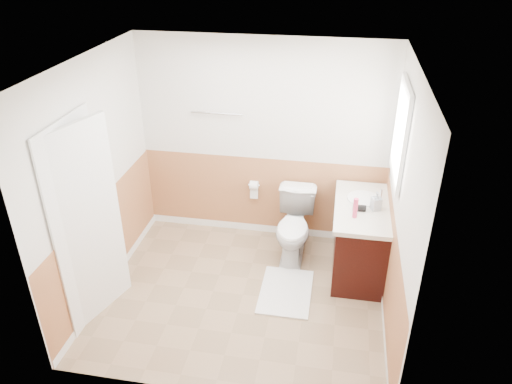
% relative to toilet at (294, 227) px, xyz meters
% --- Properties ---
extents(floor, '(3.00, 3.00, 0.00)m').
position_rel_toilet_xyz_m(floor, '(-0.45, -0.84, -0.40)').
color(floor, '#8C7051').
rests_on(floor, ground).
extents(ceiling, '(3.00, 3.00, 0.00)m').
position_rel_toilet_xyz_m(ceiling, '(-0.45, -0.84, 2.10)').
color(ceiling, white).
rests_on(ceiling, floor).
extents(wall_back, '(3.00, 0.00, 3.00)m').
position_rel_toilet_xyz_m(wall_back, '(-0.45, 0.46, 0.85)').
color(wall_back, silver).
rests_on(wall_back, floor).
extents(wall_front, '(3.00, 0.00, 3.00)m').
position_rel_toilet_xyz_m(wall_front, '(-0.45, -2.14, 0.85)').
color(wall_front, silver).
rests_on(wall_front, floor).
extents(wall_left, '(0.00, 3.00, 3.00)m').
position_rel_toilet_xyz_m(wall_left, '(-1.95, -0.84, 0.85)').
color(wall_left, silver).
rests_on(wall_left, floor).
extents(wall_right, '(0.00, 3.00, 3.00)m').
position_rel_toilet_xyz_m(wall_right, '(1.05, -0.84, 0.85)').
color(wall_right, silver).
rests_on(wall_right, floor).
extents(wainscot_back, '(3.00, 0.00, 3.00)m').
position_rel_toilet_xyz_m(wainscot_back, '(-0.45, 0.45, 0.10)').
color(wainscot_back, '#AB6F44').
rests_on(wainscot_back, floor).
extents(wainscot_front, '(3.00, 0.00, 3.00)m').
position_rel_toilet_xyz_m(wainscot_front, '(-0.45, -2.12, 0.10)').
color(wainscot_front, '#AB6F44').
rests_on(wainscot_front, floor).
extents(wainscot_left, '(0.00, 2.60, 2.60)m').
position_rel_toilet_xyz_m(wainscot_left, '(-1.94, -0.84, 0.10)').
color(wainscot_left, '#AB6F44').
rests_on(wainscot_left, floor).
extents(wainscot_right, '(0.00, 2.60, 2.60)m').
position_rel_toilet_xyz_m(wainscot_right, '(1.03, -0.84, 0.10)').
color(wainscot_right, '#AB6F44').
rests_on(wainscot_right, floor).
extents(toilet, '(0.45, 0.78, 0.80)m').
position_rel_toilet_xyz_m(toilet, '(0.00, 0.00, 0.00)').
color(toilet, white).
rests_on(toilet, floor).
extents(bath_mat, '(0.55, 0.80, 0.02)m').
position_rel_toilet_xyz_m(bath_mat, '(0.00, -0.71, -0.39)').
color(bath_mat, white).
rests_on(bath_mat, floor).
extents(vanity_cabinet, '(0.55, 1.10, 0.80)m').
position_rel_toilet_xyz_m(vanity_cabinet, '(0.76, -0.15, 0.00)').
color(vanity_cabinet, black).
rests_on(vanity_cabinet, floor).
extents(vanity_knob_left, '(0.03, 0.03, 0.03)m').
position_rel_toilet_xyz_m(vanity_knob_left, '(0.46, -0.25, 0.15)').
color(vanity_knob_left, silver).
rests_on(vanity_knob_left, vanity_cabinet).
extents(vanity_knob_right, '(0.03, 0.03, 0.03)m').
position_rel_toilet_xyz_m(vanity_knob_right, '(0.46, -0.05, 0.15)').
color(vanity_knob_right, silver).
rests_on(vanity_knob_right, vanity_cabinet).
extents(countertop, '(0.60, 1.15, 0.05)m').
position_rel_toilet_xyz_m(countertop, '(0.75, -0.15, 0.43)').
color(countertop, beige).
rests_on(countertop, vanity_cabinet).
extents(sink_basin, '(0.36, 0.36, 0.02)m').
position_rel_toilet_xyz_m(sink_basin, '(0.76, -0.00, 0.46)').
color(sink_basin, white).
rests_on(sink_basin, countertop).
extents(faucet, '(0.02, 0.02, 0.14)m').
position_rel_toilet_xyz_m(faucet, '(0.94, -0.00, 0.52)').
color(faucet, '#B7B6BD').
rests_on(faucet, countertop).
extents(lotion_bottle, '(0.05, 0.05, 0.22)m').
position_rel_toilet_xyz_m(lotion_bottle, '(0.66, -0.40, 0.56)').
color(lotion_bottle, '#D83860').
rests_on(lotion_bottle, countertop).
extents(soap_dispenser, '(0.12, 0.13, 0.21)m').
position_rel_toilet_xyz_m(soap_dispenser, '(0.88, -0.20, 0.55)').
color(soap_dispenser, '#97A1AB').
rests_on(soap_dispenser, countertop).
extents(hair_dryer_body, '(0.14, 0.07, 0.07)m').
position_rel_toilet_xyz_m(hair_dryer_body, '(0.71, -0.26, 0.49)').
color(hair_dryer_body, black).
rests_on(hair_dryer_body, countertop).
extents(hair_dryer_handle, '(0.03, 0.03, 0.07)m').
position_rel_toilet_xyz_m(hair_dryer_handle, '(0.68, -0.23, 0.46)').
color(hair_dryer_handle, black).
rests_on(hair_dryer_handle, countertop).
extents(mirror_panel, '(0.02, 0.35, 0.90)m').
position_rel_toilet_xyz_m(mirror_panel, '(1.02, 0.26, 1.15)').
color(mirror_panel, silver).
rests_on(mirror_panel, wall_right).
extents(window_frame, '(0.04, 0.80, 1.00)m').
position_rel_toilet_xyz_m(window_frame, '(1.02, -0.25, 1.35)').
color(window_frame, white).
rests_on(window_frame, wall_right).
extents(window_glass, '(0.01, 0.70, 0.90)m').
position_rel_toilet_xyz_m(window_glass, '(1.03, -0.25, 1.35)').
color(window_glass, white).
rests_on(window_glass, wall_right).
extents(door, '(0.29, 0.78, 2.04)m').
position_rel_toilet_xyz_m(door, '(-1.85, -1.29, 0.62)').
color(door, white).
rests_on(door, wall_left).
extents(door_frame, '(0.02, 0.92, 2.10)m').
position_rel_toilet_xyz_m(door_frame, '(-1.93, -1.29, 0.63)').
color(door_frame, white).
rests_on(door_frame, wall_left).
extents(door_knob, '(0.06, 0.06, 0.06)m').
position_rel_toilet_xyz_m(door_knob, '(-1.79, -0.96, 0.55)').
color(door_knob, silver).
rests_on(door_knob, door).
extents(towel_bar, '(0.62, 0.02, 0.02)m').
position_rel_toilet_xyz_m(towel_bar, '(-1.00, 0.41, 1.20)').
color(towel_bar, silver).
rests_on(towel_bar, wall_back).
extents(tp_holder_bar, '(0.14, 0.02, 0.02)m').
position_rel_toilet_xyz_m(tp_holder_bar, '(-0.55, 0.39, 0.30)').
color(tp_holder_bar, silver).
rests_on(tp_holder_bar, wall_back).
extents(tp_roll, '(0.10, 0.11, 0.11)m').
position_rel_toilet_xyz_m(tp_roll, '(-0.55, 0.39, 0.30)').
color(tp_roll, white).
rests_on(tp_roll, tp_holder_bar).
extents(tp_sheet, '(0.10, 0.01, 0.16)m').
position_rel_toilet_xyz_m(tp_sheet, '(-0.55, 0.39, 0.19)').
color(tp_sheet, white).
rests_on(tp_sheet, tp_roll).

